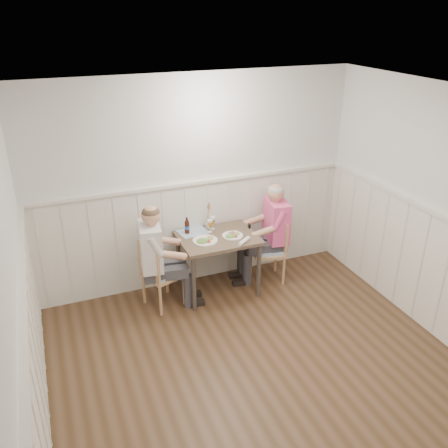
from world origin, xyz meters
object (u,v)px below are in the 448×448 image
at_px(chair_right, 272,247).
at_px(man_in_pink, 273,239).
at_px(grass_vase, 207,216).
at_px(diner_cream, 155,266).
at_px(dining_table, 218,244).
at_px(chair_left, 159,272).
at_px(beer_bottle, 187,226).

height_order(chair_right, man_in_pink, man_in_pink).
relative_size(man_in_pink, grass_vase, 3.57).
relative_size(chair_right, diner_cream, 0.64).
distance_m(dining_table, man_in_pink, 0.77).
bearing_deg(man_in_pink, chair_left, -176.53).
relative_size(beer_bottle, grass_vase, 0.57).
relative_size(dining_table, chair_right, 1.10).
bearing_deg(grass_vase, chair_right, -17.86).
distance_m(chair_right, diner_cream, 1.53).
height_order(chair_right, beer_bottle, beer_bottle).
xyz_separation_m(chair_left, beer_bottle, (0.44, 0.26, 0.39)).
relative_size(dining_table, chair_left, 1.10).
bearing_deg(chair_right, grass_vase, 162.14).
distance_m(chair_left, diner_cream, 0.10).
bearing_deg(dining_table, beer_bottle, 145.90).
xyz_separation_m(chair_right, grass_vase, (-0.77, 0.25, 0.46)).
bearing_deg(beer_bottle, man_in_pink, -9.14).
bearing_deg(dining_table, man_in_pink, 2.96).
bearing_deg(man_in_pink, chair_right, -127.53).
distance_m(chair_left, man_in_pink, 1.52).
xyz_separation_m(chair_right, beer_bottle, (-1.05, 0.21, 0.39)).
bearing_deg(chair_left, man_in_pink, 3.47).
height_order(dining_table, chair_right, chair_right).
bearing_deg(dining_table, chair_right, 0.53).
bearing_deg(dining_table, diner_cream, -175.48).
height_order(chair_left, man_in_pink, man_in_pink).
bearing_deg(diner_cream, beer_bottle, 29.94).
height_order(dining_table, grass_vase, grass_vase).
xyz_separation_m(chair_right, chair_left, (-1.48, -0.06, -0.00)).
bearing_deg(chair_right, beer_bottle, 168.93).
bearing_deg(beer_bottle, chair_right, -11.07).
bearing_deg(chair_right, man_in_pink, 52.47).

